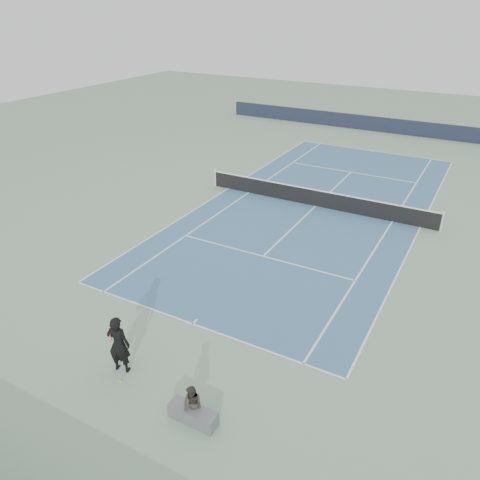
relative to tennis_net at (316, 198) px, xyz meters
The scene contains 7 objects.
ground 0.50m from the tennis_net, ahead, with size 80.00×80.00×0.00m, color gray.
court_surface 0.50m from the tennis_net, ahead, with size 10.97×23.77×0.01m, color #3B688C.
tennis_net is the anchor object (origin of this frame).
windscreen_far 17.89m from the tennis_net, 90.00° to the left, with size 30.00×0.25×1.20m, color black.
tennis_player 14.78m from the tennis_net, 92.39° to the right, with size 0.87×0.69×1.93m.
tennis_ball 15.23m from the tennis_net, 91.06° to the right, with size 0.07×0.07×0.07m, color yellow.
spectator_bench 15.52m from the tennis_net, 81.18° to the right, with size 1.39×0.55×1.17m.
Camera 1 is at (7.77, -22.49, 10.01)m, focal length 35.00 mm.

